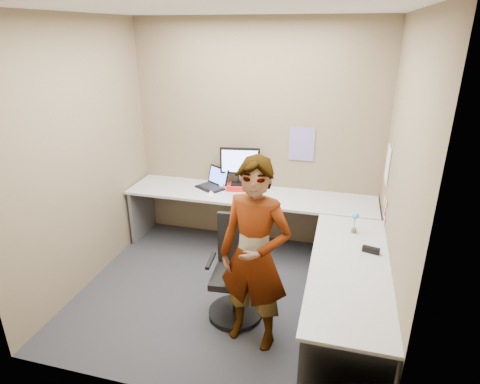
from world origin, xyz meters
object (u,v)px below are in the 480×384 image
(office_chair, at_px, (236,277))
(desk, at_px, (277,231))
(monitor, at_px, (240,163))
(person, at_px, (255,256))

(office_chair, bearing_deg, desk, 62.78)
(desk, xyz_separation_m, office_chair, (-0.26, -0.64, -0.19))
(monitor, xyz_separation_m, office_chair, (0.33, -1.37, -0.66))
(desk, bearing_deg, person, -91.45)
(office_chair, height_order, person, person)
(monitor, bearing_deg, person, -80.35)
(monitor, xyz_separation_m, person, (0.57, -1.68, -0.22))
(office_chair, xyz_separation_m, person, (0.24, -0.31, 0.44))
(monitor, bearing_deg, desk, -60.27)
(monitor, bearing_deg, office_chair, -85.50)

